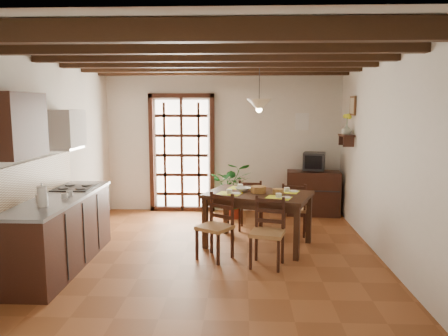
# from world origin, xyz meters

# --- Properties ---
(ground_plane) EXTENTS (5.00, 5.00, 0.00)m
(ground_plane) POSITION_xyz_m (0.00, 0.00, 0.00)
(ground_plane) COLOR brown
(room_shell) EXTENTS (4.52, 5.02, 2.81)m
(room_shell) POSITION_xyz_m (0.00, 0.00, 1.82)
(room_shell) COLOR silver
(room_shell) RESTS_ON ground_plane
(ceiling_beams) EXTENTS (4.50, 4.34, 0.20)m
(ceiling_beams) POSITION_xyz_m (0.00, 0.00, 2.69)
(ceiling_beams) COLOR black
(ceiling_beams) RESTS_ON room_shell
(french_door) EXTENTS (1.26, 0.11, 2.32)m
(french_door) POSITION_xyz_m (-0.80, 2.45, 1.18)
(french_door) COLOR white
(french_door) RESTS_ON ground_plane
(kitchen_counter) EXTENTS (0.64, 2.25, 1.38)m
(kitchen_counter) POSITION_xyz_m (-1.96, -0.60, 0.47)
(kitchen_counter) COLOR black
(kitchen_counter) RESTS_ON ground_plane
(upper_cabinet) EXTENTS (0.35, 0.80, 0.70)m
(upper_cabinet) POSITION_xyz_m (-2.08, -1.30, 1.85)
(upper_cabinet) COLOR black
(upper_cabinet) RESTS_ON room_shell
(range_hood) EXTENTS (0.38, 0.60, 0.54)m
(range_hood) POSITION_xyz_m (-2.05, -0.05, 1.73)
(range_hood) COLOR white
(range_hood) RESTS_ON room_shell
(counter_items) EXTENTS (0.50, 1.43, 0.25)m
(counter_items) POSITION_xyz_m (-1.95, -0.51, 0.96)
(counter_items) COLOR black
(counter_items) RESTS_ON kitchen_counter
(dining_table) EXTENTS (1.69, 1.38, 0.79)m
(dining_table) POSITION_xyz_m (0.60, 0.35, 0.69)
(dining_table) COLOR #321B10
(dining_table) RESTS_ON ground_plane
(chair_near_left) EXTENTS (0.55, 0.55, 0.88)m
(chair_near_left) POSITION_xyz_m (0.01, -0.24, 0.28)
(chair_near_left) COLOR #A77647
(chair_near_left) RESTS_ON ground_plane
(chair_near_right) EXTENTS (0.49, 0.48, 0.89)m
(chair_near_right) POSITION_xyz_m (0.69, -0.48, 0.28)
(chair_near_right) COLOR #A77647
(chair_near_right) RESTS_ON ground_plane
(chair_far_left) EXTENTS (0.44, 0.42, 0.86)m
(chair_far_left) POSITION_xyz_m (0.52, 1.18, 0.27)
(chair_far_left) COLOR #A77647
(chair_far_left) RESTS_ON ground_plane
(chair_far_right) EXTENTS (0.46, 0.44, 0.85)m
(chair_far_right) POSITION_xyz_m (1.20, 0.93, 0.27)
(chair_far_right) COLOR #A77647
(chair_far_right) RESTS_ON ground_plane
(table_setting) EXTENTS (1.07, 0.71, 0.10)m
(table_setting) POSITION_xyz_m (0.60, 0.35, 0.87)
(table_setting) COLOR #F4FF28
(table_setting) RESTS_ON dining_table
(table_bowl) EXTENTS (0.29, 0.29, 0.05)m
(table_bowl) POSITION_xyz_m (0.38, 0.49, 0.82)
(table_bowl) COLOR white
(table_bowl) RESTS_ON dining_table
(sideboard) EXTENTS (1.02, 0.53, 0.83)m
(sideboard) POSITION_xyz_m (1.71, 2.23, 0.42)
(sideboard) COLOR black
(sideboard) RESTS_ON ground_plane
(crt_tv) EXTENTS (0.46, 0.44, 0.33)m
(crt_tv) POSITION_xyz_m (1.71, 2.22, 1.02)
(crt_tv) COLOR black
(crt_tv) RESTS_ON sideboard
(fuse_box) EXTENTS (0.25, 0.03, 0.32)m
(fuse_box) POSITION_xyz_m (1.50, 2.48, 1.75)
(fuse_box) COLOR white
(fuse_box) RESTS_ON room_shell
(plant_pot) EXTENTS (0.37, 0.37, 0.23)m
(plant_pot) POSITION_xyz_m (0.19, 1.99, 0.11)
(plant_pot) COLOR maroon
(plant_pot) RESTS_ON ground_plane
(potted_plant) EXTENTS (2.02, 1.74, 2.21)m
(potted_plant) POSITION_xyz_m (0.19, 1.99, 0.57)
(potted_plant) COLOR #144C19
(potted_plant) RESTS_ON ground_plane
(wall_shelf) EXTENTS (0.20, 0.42, 0.20)m
(wall_shelf) POSITION_xyz_m (2.14, 1.60, 1.51)
(wall_shelf) COLOR black
(wall_shelf) RESTS_ON room_shell
(shelf_vase) EXTENTS (0.15, 0.15, 0.15)m
(shelf_vase) POSITION_xyz_m (2.14, 1.60, 1.65)
(shelf_vase) COLOR #B2BFB2
(shelf_vase) RESTS_ON wall_shelf
(shelf_flowers) EXTENTS (0.14, 0.14, 0.36)m
(shelf_flowers) POSITION_xyz_m (2.14, 1.60, 1.86)
(shelf_flowers) COLOR #F4FF28
(shelf_flowers) RESTS_ON shelf_vase
(framed_picture) EXTENTS (0.03, 0.32, 0.32)m
(framed_picture) POSITION_xyz_m (2.22, 1.60, 2.05)
(framed_picture) COLOR brown
(framed_picture) RESTS_ON room_shell
(pendant_lamp) EXTENTS (0.36, 0.36, 0.84)m
(pendant_lamp) POSITION_xyz_m (0.60, 0.45, 2.08)
(pendant_lamp) COLOR black
(pendant_lamp) RESTS_ON room_shell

